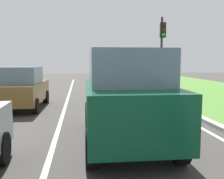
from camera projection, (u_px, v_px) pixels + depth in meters
name	position (u px, v px, depth m)	size (l,w,h in m)	color
ground_plane	(81.00, 106.00, 11.39)	(60.00, 60.00, 0.00)	#383533
lane_line_center	(65.00, 106.00, 11.30)	(0.12, 32.00, 0.01)	silver
lane_line_right_edge	(158.00, 104.00, 11.85)	(0.12, 32.00, 0.01)	silver
curb_right	(169.00, 103.00, 11.91)	(0.24, 48.00, 0.12)	#9E9B93
car_suv_ahead	(125.00, 96.00, 6.27)	(2.05, 4.54, 2.28)	#0C472D
car_hatchback_far	(22.00, 88.00, 10.76)	(1.83, 3.75, 1.78)	brown
traffic_light_near_right	(162.00, 43.00, 15.36)	(0.32, 0.50, 4.68)	#2D2D2D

